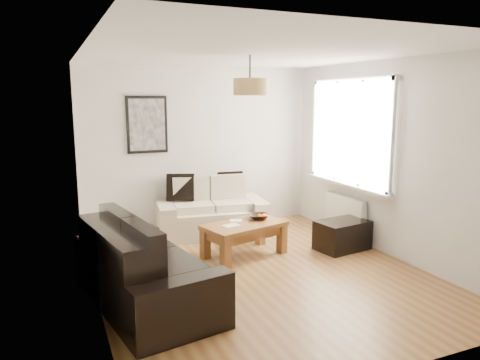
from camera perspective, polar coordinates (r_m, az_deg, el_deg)
name	(u,v)px	position (r m, az deg, el deg)	size (l,w,h in m)	color
floor	(259,273)	(5.66, 2.44, -11.52)	(4.50, 4.50, 0.00)	brown
ceiling	(261,53)	(5.29, 2.66, 15.67)	(3.80, 4.50, 0.00)	white
wall_back	(200,148)	(7.40, -5.04, 3.99)	(3.80, 0.04, 2.60)	silver
wall_front	(395,210)	(3.47, 18.88, -3.59)	(3.80, 0.04, 2.60)	silver
wall_left	(90,178)	(4.82, -18.26, 0.19)	(0.04, 4.50, 2.60)	silver
wall_right	(389,159)	(6.37, 18.15, 2.52)	(0.04, 4.50, 2.60)	silver
window_bay	(350,132)	(6.94, 13.68, 5.82)	(0.14, 1.90, 1.60)	white
radiator	(345,213)	(7.10, 13.00, -4.04)	(0.10, 0.90, 0.52)	white
poster	(147,125)	(7.12, -11.58, 6.81)	(0.62, 0.04, 0.87)	black
pendant_shade	(250,87)	(5.54, 1.25, 11.60)	(0.40, 0.40, 0.20)	tan
loveseat_cream	(211,208)	(7.12, -3.61, -3.50)	(1.66, 0.91, 0.82)	beige
sofa_leather	(146,264)	(4.85, -11.75, -10.22)	(1.95, 0.95, 0.84)	black
coffee_table	(244,239)	(6.17, 0.54, -7.45)	(1.10, 0.60, 0.45)	brown
ottoman	(342,235)	(6.58, 12.70, -6.75)	(0.72, 0.46, 0.41)	black
cushion_left	(181,187)	(7.11, -7.47, -0.93)	(0.42, 0.13, 0.42)	black
cushion_right	(231,184)	(7.38, -1.16, -0.52)	(0.40, 0.12, 0.40)	black
fruit_bowl	(258,217)	(6.32, 2.33, -4.60)	(0.27, 0.27, 0.07)	black
orange_a	(264,217)	(6.28, 3.09, -4.64)	(0.09, 0.09, 0.09)	orange
orange_b	(266,217)	(6.29, 3.25, -4.61)	(0.07, 0.07, 0.07)	orange
orange_c	(259,216)	(6.32, 2.45, -4.53)	(0.06, 0.06, 0.06)	#FC5215
papers	(231,225)	(5.99, -1.11, -5.71)	(0.22, 0.16, 0.01)	white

